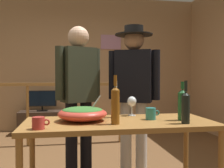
{
  "coord_description": "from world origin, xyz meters",
  "views": [
    {
      "loc": [
        -0.16,
        -2.9,
        1.12
      ],
      "look_at": [
        0.25,
        -0.41,
        1.05
      ],
      "focal_mm": 41.14,
      "sensor_mm": 36.0,
      "label": 1
    }
  ],
  "objects_px": {
    "stair_railing": "(61,103)",
    "wine_bottle_dark": "(186,107)",
    "mug_teal": "(151,114)",
    "person_standing_right": "(134,85)",
    "framed_picture": "(111,42)",
    "salad_bowl": "(83,113)",
    "mug_red": "(39,123)",
    "flat_screen_tv": "(42,99)",
    "wine_bottle_clear": "(116,102)",
    "tv_console": "(42,122)",
    "wine_glass": "(132,102)",
    "serving_table": "(119,129)",
    "wine_bottle_green": "(182,104)",
    "wine_bottle_amber": "(115,104)",
    "person_standing_left": "(79,89)"
  },
  "relations": [
    {
      "from": "stair_railing",
      "to": "wine_bottle_dark",
      "type": "height_order",
      "value": "wine_bottle_dark"
    },
    {
      "from": "mug_teal",
      "to": "person_standing_right",
      "type": "xyz_separation_m",
      "value": [
        0.02,
        0.7,
        0.22
      ]
    },
    {
      "from": "framed_picture",
      "to": "person_standing_right",
      "type": "distance_m",
      "value": 2.78
    },
    {
      "from": "salad_bowl",
      "to": "wine_bottle_dark",
      "type": "relative_size",
      "value": 1.21
    },
    {
      "from": "framed_picture",
      "to": "mug_red",
      "type": "distance_m",
      "value": 3.93
    },
    {
      "from": "flat_screen_tv",
      "to": "wine_bottle_clear",
      "type": "relative_size",
      "value": 1.67
    },
    {
      "from": "framed_picture",
      "to": "salad_bowl",
      "type": "height_order",
      "value": "framed_picture"
    },
    {
      "from": "mug_teal",
      "to": "person_standing_right",
      "type": "relative_size",
      "value": 0.07
    },
    {
      "from": "tv_console",
      "to": "wine_bottle_dark",
      "type": "xyz_separation_m",
      "value": [
        1.45,
        -3.28,
        0.66
      ]
    },
    {
      "from": "flat_screen_tv",
      "to": "salad_bowl",
      "type": "relative_size",
      "value": 1.33
    },
    {
      "from": "wine_bottle_clear",
      "to": "wine_glass",
      "type": "bearing_deg",
      "value": 23.44
    },
    {
      "from": "framed_picture",
      "to": "serving_table",
      "type": "bearing_deg",
      "value": -98.06
    },
    {
      "from": "framed_picture",
      "to": "wine_bottle_green",
      "type": "relative_size",
      "value": 1.3
    },
    {
      "from": "stair_railing",
      "to": "wine_bottle_clear",
      "type": "height_order",
      "value": "wine_bottle_clear"
    },
    {
      "from": "serving_table",
      "to": "wine_bottle_amber",
      "type": "xyz_separation_m",
      "value": [
        -0.06,
        -0.14,
        0.23
      ]
    },
    {
      "from": "mug_red",
      "to": "person_standing_left",
      "type": "bearing_deg",
      "value": 71.75
    },
    {
      "from": "flat_screen_tv",
      "to": "person_standing_right",
      "type": "bearing_deg",
      "value": -61.54
    },
    {
      "from": "wine_glass",
      "to": "mug_red",
      "type": "height_order",
      "value": "wine_glass"
    },
    {
      "from": "tv_console",
      "to": "mug_red",
      "type": "distance_m",
      "value": 3.38
    },
    {
      "from": "wine_bottle_dark",
      "to": "wine_bottle_clear",
      "type": "distance_m",
      "value": 0.64
    },
    {
      "from": "stair_railing",
      "to": "wine_bottle_amber",
      "type": "xyz_separation_m",
      "value": [
        0.49,
        -2.33,
        0.22
      ]
    },
    {
      "from": "wine_bottle_green",
      "to": "mug_red",
      "type": "bearing_deg",
      "value": -170.96
    },
    {
      "from": "tv_console",
      "to": "person_standing_right",
      "type": "distance_m",
      "value": 2.78
    },
    {
      "from": "serving_table",
      "to": "person_standing_right",
      "type": "bearing_deg",
      "value": 66.68
    },
    {
      "from": "wine_bottle_green",
      "to": "person_standing_left",
      "type": "xyz_separation_m",
      "value": [
        -0.86,
        0.78,
        0.1
      ]
    },
    {
      "from": "framed_picture",
      "to": "wine_bottle_clear",
      "type": "distance_m",
      "value": 3.36
    },
    {
      "from": "wine_bottle_clear",
      "to": "serving_table",
      "type": "bearing_deg",
      "value": -92.05
    },
    {
      "from": "stair_railing",
      "to": "person_standing_left",
      "type": "relative_size",
      "value": 1.92
    },
    {
      "from": "wine_bottle_green",
      "to": "person_standing_left",
      "type": "height_order",
      "value": "person_standing_left"
    },
    {
      "from": "salad_bowl",
      "to": "wine_bottle_green",
      "type": "height_order",
      "value": "wine_bottle_green"
    },
    {
      "from": "wine_bottle_clear",
      "to": "wine_bottle_amber",
      "type": "height_order",
      "value": "wine_bottle_amber"
    },
    {
      "from": "wine_bottle_clear",
      "to": "mug_red",
      "type": "relative_size",
      "value": 2.65
    },
    {
      "from": "wine_bottle_green",
      "to": "wine_bottle_clear",
      "type": "relative_size",
      "value": 1.01
    },
    {
      "from": "wine_bottle_clear",
      "to": "mug_teal",
      "type": "bearing_deg",
      "value": -30.68
    },
    {
      "from": "stair_railing",
      "to": "wine_bottle_green",
      "type": "relative_size",
      "value": 9.65
    },
    {
      "from": "framed_picture",
      "to": "wine_glass",
      "type": "distance_m",
      "value": 3.27
    },
    {
      "from": "wine_bottle_dark",
      "to": "wine_bottle_amber",
      "type": "distance_m",
      "value": 0.57
    },
    {
      "from": "flat_screen_tv",
      "to": "wine_bottle_green",
      "type": "xyz_separation_m",
      "value": [
        1.49,
        -3.1,
        0.2
      ]
    },
    {
      "from": "wine_bottle_dark",
      "to": "mug_teal",
      "type": "relative_size",
      "value": 2.75
    },
    {
      "from": "tv_console",
      "to": "mug_red",
      "type": "xyz_separation_m",
      "value": [
        0.31,
        -3.32,
        0.57
      ]
    },
    {
      "from": "serving_table",
      "to": "mug_teal",
      "type": "xyz_separation_m",
      "value": [
        0.29,
        0.02,
        0.12
      ]
    },
    {
      "from": "framed_picture",
      "to": "wine_bottle_dark",
      "type": "bearing_deg",
      "value": -89.58
    },
    {
      "from": "salad_bowl",
      "to": "tv_console",
      "type": "bearing_deg",
      "value": 101.91
    },
    {
      "from": "framed_picture",
      "to": "flat_screen_tv",
      "type": "relative_size",
      "value": 0.79
    },
    {
      "from": "stair_railing",
      "to": "mug_red",
      "type": "bearing_deg",
      "value": -91.98
    },
    {
      "from": "stair_railing",
      "to": "wine_glass",
      "type": "bearing_deg",
      "value": -69.29
    },
    {
      "from": "framed_picture",
      "to": "flat_screen_tv",
      "type": "bearing_deg",
      "value": -167.26
    },
    {
      "from": "wine_glass",
      "to": "wine_bottle_green",
      "type": "bearing_deg",
      "value": -41.15
    },
    {
      "from": "person_standing_right",
      "to": "framed_picture",
      "type": "bearing_deg",
      "value": -68.82
    },
    {
      "from": "stair_railing",
      "to": "mug_red",
      "type": "height_order",
      "value": "stair_railing"
    }
  ]
}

